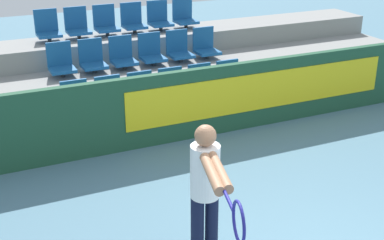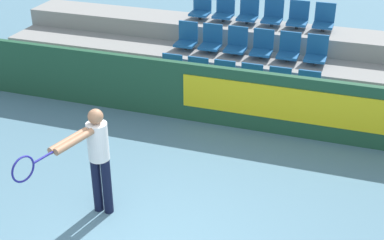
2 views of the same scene
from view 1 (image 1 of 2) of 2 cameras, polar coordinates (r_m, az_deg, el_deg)
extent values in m
cube|color=#1E4C33|center=(8.10, -1.94, 1.40)|extent=(11.01, 0.12, 1.11)
cube|color=yellow|center=(8.70, 7.65, 3.09)|extent=(4.67, 0.02, 0.61)
cube|color=gray|center=(8.72, -3.33, 0.34)|extent=(10.61, 0.96, 0.37)
cube|color=gray|center=(9.50, -5.48, 3.37)|extent=(10.61, 0.96, 0.75)
cube|color=gray|center=(10.32, -7.31, 5.93)|extent=(10.61, 0.96, 1.12)
cylinder|color=#333333|center=(8.33, -12.02, 0.54)|extent=(0.07, 0.07, 0.10)
cube|color=#195693|center=(8.30, -12.06, 1.03)|extent=(0.41, 0.41, 0.05)
cube|color=#195693|center=(8.40, -12.47, 2.88)|extent=(0.41, 0.04, 0.40)
cylinder|color=#333333|center=(8.45, -8.52, 1.11)|extent=(0.07, 0.07, 0.10)
cube|color=#195693|center=(8.42, -8.55, 1.59)|extent=(0.41, 0.41, 0.05)
cube|color=#195693|center=(8.51, -8.99, 3.41)|extent=(0.41, 0.04, 0.40)
cylinder|color=#333333|center=(8.59, -5.13, 1.65)|extent=(0.07, 0.07, 0.10)
cube|color=#195693|center=(8.57, -5.15, 2.12)|extent=(0.41, 0.41, 0.05)
cube|color=#195693|center=(8.66, -5.61, 3.91)|extent=(0.41, 0.04, 0.40)
cylinder|color=#333333|center=(8.77, -1.87, 2.16)|extent=(0.07, 0.07, 0.10)
cube|color=#195693|center=(8.74, -1.87, 2.63)|extent=(0.41, 0.41, 0.05)
cube|color=#195693|center=(8.83, -2.35, 4.38)|extent=(0.41, 0.04, 0.40)
cylinder|color=#333333|center=(8.97, 1.26, 2.65)|extent=(0.07, 0.07, 0.10)
cube|color=#195693|center=(8.95, 1.27, 3.11)|extent=(0.41, 0.41, 0.05)
cube|color=#195693|center=(9.04, 0.77, 4.81)|extent=(0.41, 0.04, 0.40)
cylinder|color=#333333|center=(9.21, 4.25, 3.11)|extent=(0.07, 0.07, 0.10)
cube|color=#195693|center=(9.18, 4.26, 3.56)|extent=(0.41, 0.41, 0.05)
cube|color=#195693|center=(9.26, 3.76, 5.22)|extent=(0.41, 0.04, 0.40)
cylinder|color=#333333|center=(9.10, -13.61, 4.79)|extent=(0.07, 0.07, 0.10)
cube|color=#195693|center=(9.08, -13.65, 5.24)|extent=(0.41, 0.41, 0.05)
cube|color=#195693|center=(9.19, -14.02, 6.89)|extent=(0.41, 0.04, 0.40)
cylinder|color=#333333|center=(9.21, -10.37, 5.26)|extent=(0.07, 0.07, 0.10)
cube|color=#195693|center=(9.18, -10.41, 5.71)|extent=(0.41, 0.41, 0.05)
cube|color=#195693|center=(9.30, -10.80, 7.33)|extent=(0.41, 0.04, 0.40)
cylinder|color=#333333|center=(9.34, -7.22, 5.70)|extent=(0.07, 0.07, 0.10)
cube|color=#195693|center=(9.32, -7.24, 6.15)|extent=(0.41, 0.41, 0.05)
cube|color=#195693|center=(9.43, -7.65, 7.74)|extent=(0.41, 0.04, 0.40)
cylinder|color=#333333|center=(9.50, -4.16, 6.11)|extent=(0.07, 0.07, 0.10)
cube|color=#195693|center=(9.48, -4.17, 6.55)|extent=(0.41, 0.41, 0.05)
cube|color=#195693|center=(9.59, -4.60, 8.12)|extent=(0.41, 0.04, 0.40)
cylinder|color=#333333|center=(9.69, -1.20, 6.49)|extent=(0.07, 0.07, 0.10)
cube|color=#195693|center=(9.67, -1.20, 6.92)|extent=(0.41, 0.41, 0.05)
cube|color=#195693|center=(9.78, -1.65, 8.46)|extent=(0.41, 0.04, 0.40)
cylinder|color=#333333|center=(9.91, 1.64, 6.84)|extent=(0.07, 0.07, 0.10)
cube|color=#195693|center=(9.89, 1.64, 7.26)|extent=(0.41, 0.41, 0.05)
cube|color=#195693|center=(9.99, 1.19, 8.77)|extent=(0.41, 0.04, 0.40)
cylinder|color=#333333|center=(9.92, -14.96, 8.35)|extent=(0.07, 0.07, 0.10)
cube|color=#195693|center=(9.90, -15.01, 8.77)|extent=(0.41, 0.41, 0.05)
cube|color=#195693|center=(10.03, -15.33, 10.24)|extent=(0.41, 0.04, 0.40)
cylinder|color=#333333|center=(10.01, -11.95, 8.75)|extent=(0.07, 0.07, 0.10)
cube|color=#195693|center=(10.00, -11.99, 9.18)|extent=(0.41, 0.41, 0.05)
cube|color=#195693|center=(10.13, -12.34, 10.62)|extent=(0.41, 0.04, 0.40)
cylinder|color=#333333|center=(10.14, -9.01, 9.13)|extent=(0.07, 0.07, 0.10)
cube|color=#195693|center=(10.12, -9.03, 9.55)|extent=(0.41, 0.41, 0.05)
cube|color=#195693|center=(10.25, -9.40, 10.97)|extent=(0.41, 0.04, 0.40)
cylinder|color=#333333|center=(10.29, -6.13, 9.47)|extent=(0.07, 0.07, 0.10)
cube|color=#195693|center=(10.27, -6.15, 9.88)|extent=(0.41, 0.41, 0.05)
cube|color=#195693|center=(10.40, -6.54, 11.29)|extent=(0.41, 0.04, 0.40)
cylinder|color=#333333|center=(10.46, -3.34, 9.77)|extent=(0.07, 0.07, 0.10)
cube|color=#195693|center=(10.45, -3.35, 10.18)|extent=(0.41, 0.41, 0.05)
cube|color=#195693|center=(10.57, -3.75, 11.56)|extent=(0.41, 0.04, 0.40)
cylinder|color=#333333|center=(10.66, -0.64, 10.05)|extent=(0.07, 0.07, 0.10)
cube|color=#195693|center=(10.65, -0.65, 10.45)|extent=(0.41, 0.41, 0.05)
cube|color=#195693|center=(10.77, -1.06, 11.81)|extent=(0.41, 0.04, 0.40)
cylinder|color=black|center=(5.34, 0.57, -12.23)|extent=(0.13, 0.13, 0.85)
cylinder|color=black|center=(5.39, 2.09, -11.83)|extent=(0.13, 0.13, 0.85)
cylinder|color=white|center=(5.01, 1.40, -5.50)|extent=(0.28, 0.28, 0.53)
sphere|color=#9E7051|center=(4.85, 1.44, -1.67)|extent=(0.20, 0.20, 0.20)
cylinder|color=#9E7051|center=(4.50, 2.11, -5.71)|extent=(0.24, 0.62, 0.09)
cylinder|color=#9E7051|center=(4.53, 2.99, -5.52)|extent=(0.24, 0.62, 0.09)
cylinder|color=navy|center=(4.12, 3.94, -8.57)|extent=(0.10, 0.30, 0.03)
torus|color=navy|center=(3.88, 5.00, -10.80)|extent=(0.10, 0.32, 0.32)
camera|label=2|loc=(5.36, 86.18, 14.90)|focal=50.00mm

